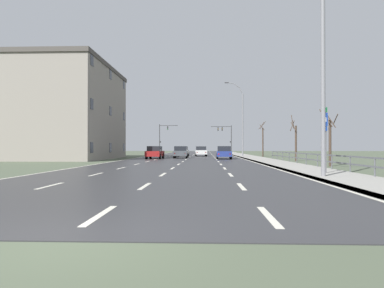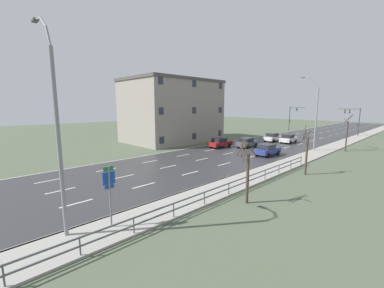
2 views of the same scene
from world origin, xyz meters
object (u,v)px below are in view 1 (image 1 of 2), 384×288
object	(u,v)px
car_distant	(201,151)
highway_sign	(325,132)
car_near_left	(155,152)
car_far_right	(181,152)
traffic_signal_left	(162,135)
street_lamp_foreground	(319,62)
car_far_left	(224,152)
street_lamp_midground	(241,120)
brick_building	(63,112)
car_mid_centre	(183,151)
traffic_signal_right	(226,134)

from	to	relation	value
car_distant	highway_sign	bearing A→B (deg)	-82.63
car_near_left	car_far_right	distance (m)	4.33
traffic_signal_left	car_near_left	size ratio (longest dim) A/B	1.56
street_lamp_foreground	car_far_left	xyz separation A→B (m)	(-2.96, 26.14, -4.56)
street_lamp_midground	highway_sign	bearing A→B (deg)	-88.28
street_lamp_midground	car_far_right	bearing A→B (deg)	-151.70
street_lamp_midground	brick_building	bearing A→B (deg)	-160.20
car_distant	car_mid_centre	bearing A→B (deg)	-177.64
car_far_left	car_far_right	xyz separation A→B (m)	(-5.52, 3.55, 0.00)
street_lamp_midground	car_mid_centre	world-z (taller)	street_lamp_midground
car_far_right	car_far_left	bearing A→B (deg)	-33.94
street_lamp_midground	car_far_right	size ratio (longest dim) A/B	2.63
street_lamp_midground	brick_building	distance (m)	24.21
street_lamp_foreground	street_lamp_midground	size ratio (longest dim) A/B	1.01
traffic_signal_right	car_far_right	distance (m)	31.37
traffic_signal_right	traffic_signal_left	size ratio (longest dim) A/B	0.96
street_lamp_foreground	highway_sign	xyz separation A→B (m)	(0.95, 2.03, -3.12)
car_far_left	car_near_left	distance (m)	8.50
car_distant	car_far_right	distance (m)	9.81
highway_sign	traffic_signal_right	bearing A→B (deg)	91.54
traffic_signal_right	traffic_signal_left	xyz separation A→B (m)	(-14.08, 0.57, -0.07)
street_lamp_midground	car_distant	size ratio (longest dim) A/B	2.60
street_lamp_midground	car_mid_centre	distance (m)	10.91
street_lamp_foreground	car_far_left	bearing A→B (deg)	96.46
car_near_left	car_distant	bearing A→B (deg)	68.15
car_near_left	brick_building	xyz separation A→B (m)	(-11.34, -0.49, 4.92)
traffic_signal_right	car_mid_centre	bearing A→B (deg)	-111.33
street_lamp_midground	car_far_left	distance (m)	9.73
car_far_left	traffic_signal_left	bearing A→B (deg)	110.62
highway_sign	car_mid_centre	bearing A→B (deg)	104.83
traffic_signal_left	traffic_signal_right	bearing A→B (deg)	-2.32
street_lamp_foreground	brick_building	bearing A→B (deg)	131.18
car_distant	car_mid_centre	world-z (taller)	same
car_mid_centre	brick_building	distance (m)	19.61
traffic_signal_right	car_far_left	bearing A→B (deg)	-93.99
brick_building	highway_sign	bearing A→B (deg)	-45.33
car_near_left	brick_building	size ratio (longest dim) A/B	0.25
traffic_signal_left	highway_sign	bearing A→B (deg)	-75.01
street_lamp_midground	car_distant	world-z (taller)	street_lamp_midground
highway_sign	car_mid_centre	distance (m)	38.14
car_far_left	highway_sign	bearing A→B (deg)	-79.04
traffic_signal_right	car_near_left	world-z (taller)	traffic_signal_right
street_lamp_foreground	car_near_left	bearing A→B (deg)	113.33
car_far_left	brick_building	distance (m)	20.43
street_lamp_midground	car_near_left	bearing A→B (deg)	-146.00
street_lamp_foreground	car_far_right	size ratio (longest dim) A/B	2.66
car_far_left	car_mid_centre	bearing A→B (deg)	116.38
car_near_left	brick_building	bearing A→B (deg)	-175.75
street_lamp_foreground	car_mid_centre	size ratio (longest dim) A/B	2.66
car_mid_centre	car_far_left	xyz separation A→B (m)	(5.84, -12.74, 0.00)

